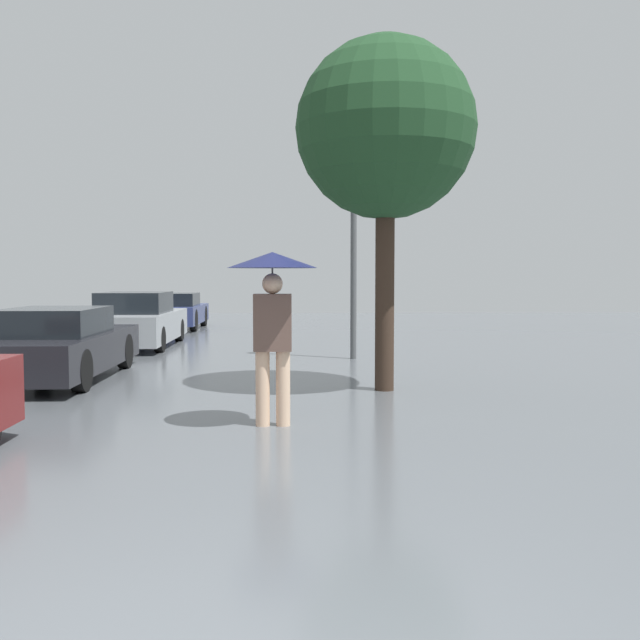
{
  "coord_description": "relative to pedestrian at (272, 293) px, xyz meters",
  "views": [
    {
      "loc": [
        0.49,
        -2.42,
        1.66
      ],
      "look_at": [
        0.82,
        5.45,
        1.18
      ],
      "focal_mm": 40.0,
      "sensor_mm": 36.0,
      "label": 1
    }
  ],
  "objects": [
    {
      "name": "pedestrian",
      "position": [
        0.0,
        0.0,
        0.0
      ],
      "size": [
        0.99,
        0.99,
        1.93
      ],
      "color": "beige",
      "rests_on": "ground_plane"
    },
    {
      "name": "tree",
      "position": [
        1.56,
        2.42,
        2.27
      ],
      "size": [
        2.59,
        2.59,
        5.07
      ],
      "color": "#38281E",
      "rests_on": "ground_plane"
    },
    {
      "name": "parked_car_farthest",
      "position": [
        -3.51,
        14.96,
        -0.92
      ],
      "size": [
        1.72,
        3.97,
        1.14
      ],
      "color": "navy",
      "rests_on": "ground_plane"
    },
    {
      "name": "street_lamp",
      "position": [
        1.46,
        6.42,
        1.77
      ],
      "size": [
        0.38,
        0.38,
        4.72
      ],
      "color": "#515456",
      "rests_on": "ground_plane"
    },
    {
      "name": "parked_car_third",
      "position": [
        -3.44,
        9.14,
        -0.88
      ],
      "size": [
        1.72,
        4.41,
        1.3
      ],
      "color": "#9EA3A8",
      "rests_on": "ground_plane"
    },
    {
      "name": "parked_car_second",
      "position": [
        -3.55,
        3.73,
        -0.92
      ],
      "size": [
        1.65,
        4.34,
        1.16
      ],
      "color": "black",
      "rests_on": "ground_plane"
    }
  ]
}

